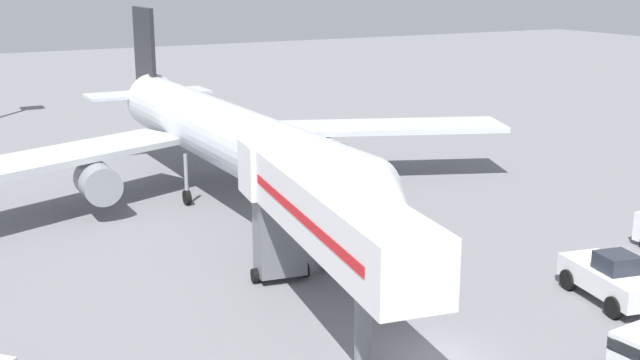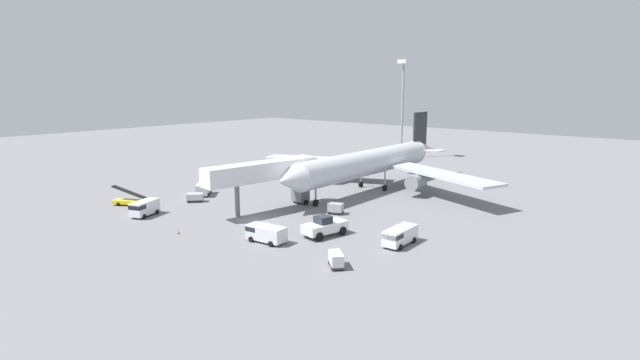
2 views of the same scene
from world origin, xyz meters
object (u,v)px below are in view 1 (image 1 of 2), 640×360
object	(u,v)px
pushback_tug	(612,278)
baggage_cart_far_center	(421,249)
jet_bridge	(317,210)
airplane_at_gate	(222,135)

from	to	relation	value
pushback_tug	baggage_cart_far_center	xyz separation A→B (m)	(-5.37, 9.10, -0.34)
jet_bridge	baggage_cart_far_center	world-z (taller)	jet_bridge
airplane_at_gate	pushback_tug	bearing A→B (deg)	-67.79
pushback_tug	baggage_cart_far_center	bearing A→B (deg)	120.56
pushback_tug	baggage_cart_far_center	world-z (taller)	pushback_tug
baggage_cart_far_center	airplane_at_gate	bearing A→B (deg)	107.34
pushback_tug	airplane_at_gate	bearing A→B (deg)	112.21
airplane_at_gate	jet_bridge	distance (m)	22.26
airplane_at_gate	baggage_cart_far_center	xyz separation A→B (m)	(5.39, -17.25, -4.11)
airplane_at_gate	jet_bridge	world-z (taller)	airplane_at_gate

